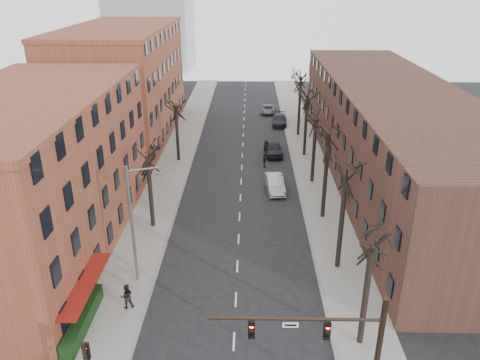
{
  "coord_description": "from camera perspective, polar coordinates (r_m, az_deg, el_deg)",
  "views": [
    {
      "loc": [
        0.82,
        -18.05,
        20.42
      ],
      "look_at": [
        0.05,
        19.31,
        4.0
      ],
      "focal_mm": 35.0,
      "sensor_mm": 36.0,
      "label": 1
    }
  ],
  "objects": [
    {
      "name": "parked_car_near",
      "position": [
        57.91,
        4.06,
        3.92
      ],
      "size": [
        2.36,
        5.16,
        1.71
      ],
      "primitive_type": "imported",
      "rotation": [
        0.0,
        0.0,
        0.07
      ],
      "color": "black",
      "rests_on": "ground"
    },
    {
      "name": "sidewalk_left",
      "position": [
        57.5,
        -7.74,
        2.78
      ],
      "size": [
        4.0,
        90.0,
        0.15
      ],
      "primitive_type": "cube",
      "color": "gray",
      "rests_on": "ground"
    },
    {
      "name": "building_right",
      "position": [
        52.7,
        17.95,
        5.54
      ],
      "size": [
        12.0,
        50.0,
        10.0
      ],
      "primitive_type": "cube",
      "color": "#4D2A24",
      "rests_on": "ground"
    },
    {
      "name": "pedestrian_crossing",
      "position": [
        53.93,
        3.0,
        2.4
      ],
      "size": [
        0.44,
        1.0,
        1.68
      ],
      "primitive_type": "imported",
      "rotation": [
        0.0,
        0.0,
        1.6
      ],
      "color": "black",
      "rests_on": "ground"
    },
    {
      "name": "pedestrian_b",
      "position": [
        32.57,
        -13.65,
        -13.6
      ],
      "size": [
        1.01,
        0.87,
        1.76
      ],
      "primitive_type": "imported",
      "rotation": [
        0.0,
        0.0,
        3.42
      ],
      "color": "black",
      "rests_on": "sidewalk_left"
    },
    {
      "name": "tree_right_c",
      "position": [
        43.71,
        9.99,
        -4.52
      ],
      "size": [
        5.2,
        5.2,
        11.6
      ],
      "primitive_type": null,
      "color": "black",
      "rests_on": "ground"
    },
    {
      "name": "streetlight",
      "position": [
        32.95,
        -12.8,
        -4.8
      ],
      "size": [
        2.45,
        0.22,
        9.03
      ],
      "color": "slate",
      "rests_on": "ground"
    },
    {
      "name": "tree_right_e",
      "position": [
        58.17,
        7.8,
        2.95
      ],
      "size": [
        5.2,
        5.2,
        10.8
      ],
      "primitive_type": null,
      "color": "black",
      "rests_on": "ground"
    },
    {
      "name": "tree_left_a",
      "position": [
        42.28,
        -10.52,
        -5.6
      ],
      "size": [
        5.2,
        5.2,
        9.5
      ],
      "primitive_type": null,
      "color": "black",
      "rests_on": "ground"
    },
    {
      "name": "hedge",
      "position": [
        32.07,
        -18.61,
        -15.82
      ],
      "size": [
        0.8,
        6.0,
        1.0
      ],
      "primitive_type": "cube",
      "color": "#173312",
      "rests_on": "sidewalk_left"
    },
    {
      "name": "building_left_near",
      "position": [
        39.79,
        -23.93,
        0.33
      ],
      "size": [
        12.0,
        26.0,
        12.0
      ],
      "primitive_type": "cube",
      "color": "brown",
      "rests_on": "ground"
    },
    {
      "name": "sidewalk_right",
      "position": [
        57.27,
        8.31,
        2.65
      ],
      "size": [
        4.0,
        90.0,
        0.15
      ],
      "primitive_type": "cube",
      "color": "gray",
      "rests_on": "ground"
    },
    {
      "name": "awning_left",
      "position": [
        33.16,
        -17.73,
        -15.63
      ],
      "size": [
        1.2,
        7.0,
        0.15
      ],
      "primitive_type": "cube",
      "color": "maroon",
      "rests_on": "ground"
    },
    {
      "name": "building_left_far",
      "position": [
        65.67,
        -13.97,
        11.25
      ],
      "size": [
        12.0,
        28.0,
        14.0
      ],
      "primitive_type": "cube",
      "color": "brown",
      "rests_on": "ground"
    },
    {
      "name": "parked_car_far",
      "position": [
        76.14,
        3.41,
        8.61
      ],
      "size": [
        2.42,
        4.64,
        1.25
      ],
      "primitive_type": "imported",
      "rotation": [
        0.0,
        0.0,
        -0.08
      ],
      "color": "#55585C",
      "rests_on": "ground"
    },
    {
      "name": "tree_right_d",
      "position": [
        50.83,
        8.74,
        -0.26
      ],
      "size": [
        5.2,
        5.2,
        10.0
      ],
      "primitive_type": null,
      "color": "black",
      "rests_on": "ground"
    },
    {
      "name": "tree_right_f",
      "position": [
        65.67,
        7.07,
        5.42
      ],
      "size": [
        5.2,
        5.2,
        11.6
      ],
      "primitive_type": null,
      "color": "black",
      "rests_on": "ground"
    },
    {
      "name": "tree_right_b",
      "position": [
        36.96,
        11.74,
        -10.39
      ],
      "size": [
        5.2,
        5.2,
        10.8
      ],
      "primitive_type": null,
      "color": "black",
      "rests_on": "ground"
    },
    {
      "name": "tree_right_a",
      "position": [
        30.81,
        14.35,
        -18.71
      ],
      "size": [
        5.2,
        5.2,
        10.0
      ],
      "primitive_type": null,
      "color": "black",
      "rests_on": "ground"
    },
    {
      "name": "signal_mast_arm",
      "position": [
        23.85,
        12.78,
        -19.21
      ],
      "size": [
        8.14,
        0.3,
        7.2
      ],
      "color": "black",
      "rests_on": "ground"
    },
    {
      "name": "parked_car_mid",
      "position": [
        69.94,
        4.84,
        7.29
      ],
      "size": [
        2.4,
        5.22,
        1.48
      ],
      "primitive_type": "imported",
      "rotation": [
        0.0,
        0.0,
        -0.07
      ],
      "color": "black",
      "rests_on": "ground"
    },
    {
      "name": "silver_sedan",
      "position": [
        48.11,
        4.28,
        -0.45
      ],
      "size": [
        2.04,
        4.83,
        1.55
      ],
      "primitive_type": "imported",
      "rotation": [
        0.0,
        0.0,
        0.09
      ],
      "color": "#A8A9AF",
      "rests_on": "ground"
    },
    {
      "name": "tree_left_b",
      "position": [
        56.54,
        -7.48,
        2.34
      ],
      "size": [
        5.2,
        5.2,
        9.5
      ],
      "primitive_type": null,
      "color": "black",
      "rests_on": "ground"
    }
  ]
}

